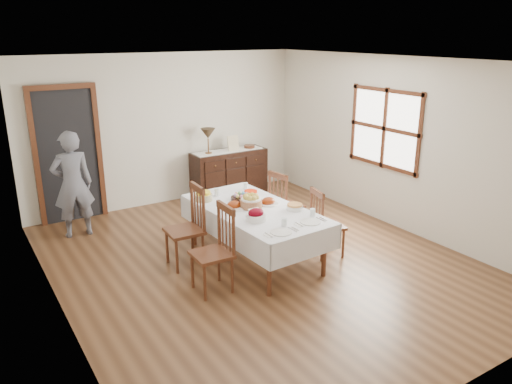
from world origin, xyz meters
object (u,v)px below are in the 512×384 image
chair_left_far (188,226)px  sideboard (229,173)px  chair_right_far (284,203)px  chair_right_near (325,223)px  chair_left_near (216,249)px  person (72,181)px  table_lamp (208,134)px  dining_table (255,215)px

chair_left_far → sideboard: size_ratio=0.76×
chair_right_far → sideboard: chair_right_far is taller
chair_left_far → chair_right_near: chair_left_far is taller
chair_left_near → chair_right_near: bearing=93.7°
chair_right_near → person: size_ratio=0.56×
chair_left_near → sideboard: bearing=150.0°
chair_right_far → table_lamp: table_lamp is taller
chair_left_far → person: size_ratio=0.63×
chair_left_far → person: person is taller
chair_left_far → person: (-1.00, 1.79, 0.31)m
chair_left_far → table_lamp: bearing=149.9°
dining_table → person: 2.80m
chair_left_near → person: size_ratio=0.61×
chair_left_near → chair_right_near: chair_left_near is taller
dining_table → table_lamp: (0.66, 2.59, 0.56)m
chair_left_far → chair_right_far: bearing=97.9°
table_lamp → dining_table: bearing=-104.2°
table_lamp → chair_left_near: bearing=-115.9°
dining_table → chair_right_far: bearing=27.5°
person → table_lamp: size_ratio=3.70×
chair_right_far → person: person is taller
table_lamp → chair_left_far: bearing=-123.0°
chair_right_near → person: 3.70m
chair_left_near → sideboard: 3.61m
sideboard → chair_left_near: bearing=-121.8°
chair_right_far → table_lamp: 2.23m
chair_left_far → table_lamp: table_lamp is taller
chair_left_near → chair_right_far: size_ratio=1.05×
chair_left_near → table_lamp: size_ratio=2.26×
chair_left_far → table_lamp: (1.46, 2.25, 0.66)m
dining_table → chair_right_far: (0.82, 0.48, -0.14)m
dining_table → chair_left_far: chair_left_far is taller
chair_left_near → person: (-0.99, 2.58, 0.32)m
chair_right_far → person: size_ratio=0.58×
chair_left_near → chair_left_far: bearing=-179.3°
chair_right_near → chair_left_near: bearing=104.4°
chair_left_near → person: person is taller
chair_right_near → sideboard: size_ratio=0.67×
dining_table → chair_right_far: 0.96m
chair_right_far → sideboard: size_ratio=0.71×
chair_left_far → chair_right_far: 1.63m
dining_table → chair_left_far: (-0.80, 0.34, -0.10)m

